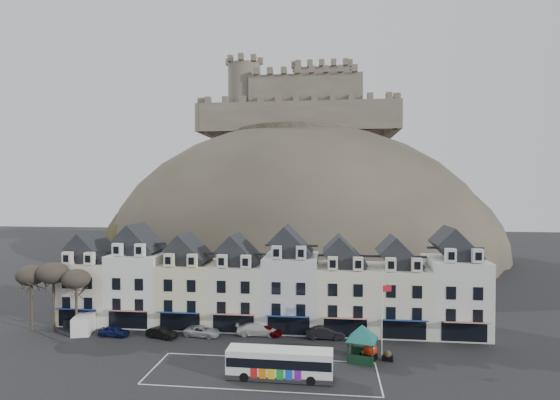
% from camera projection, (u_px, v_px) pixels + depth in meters
% --- Properties ---
extents(ground, '(300.00, 300.00, 0.00)m').
position_uv_depth(ground, '(240.00, 377.00, 41.24)').
color(ground, black).
rests_on(ground, ground).
extents(coach_bay_markings, '(22.00, 7.50, 0.01)m').
position_uv_depth(coach_bay_markings, '(263.00, 373.00, 42.25)').
color(coach_bay_markings, silver).
rests_on(coach_bay_markings, ground).
extents(townhouse_terrace, '(54.40, 9.35, 11.80)m').
position_uv_depth(townhouse_terrace, '(267.00, 285.00, 56.94)').
color(townhouse_terrace, white).
rests_on(townhouse_terrace, ground).
extents(castle_hill, '(100.00, 76.00, 68.00)m').
position_uv_depth(castle_hill, '(302.00, 259.00, 109.55)').
color(castle_hill, '#343128').
rests_on(castle_hill, ground).
extents(castle, '(50.20, 22.20, 22.00)m').
position_uv_depth(castle, '(301.00, 104.00, 115.52)').
color(castle, brown).
rests_on(castle, ground).
extents(tree_left_far, '(3.61, 3.61, 8.24)m').
position_uv_depth(tree_left_far, '(31.00, 276.00, 54.87)').
color(tree_left_far, '#362B22').
rests_on(tree_left_far, ground).
extents(tree_left_mid, '(3.78, 3.78, 8.64)m').
position_uv_depth(tree_left_mid, '(53.00, 274.00, 54.51)').
color(tree_left_mid, '#362B22').
rests_on(tree_left_mid, ground).
extents(tree_left_near, '(3.43, 3.43, 7.84)m').
position_uv_depth(tree_left_near, '(76.00, 280.00, 54.18)').
color(tree_left_near, '#362B22').
rests_on(tree_left_near, ground).
extents(bus, '(9.98, 2.44, 2.81)m').
position_uv_depth(bus, '(280.00, 362.00, 40.96)').
color(bus, '#262628').
rests_on(bus, ground).
extents(bus_shelter, '(5.82, 5.82, 3.79)m').
position_uv_depth(bus_shelter, '(362.00, 333.00, 45.14)').
color(bus_shelter, '#10311D').
rests_on(bus_shelter, ground).
extents(red_buoy, '(1.61, 1.61, 1.80)m').
position_uv_depth(red_buoy, '(370.00, 350.00, 45.61)').
color(red_buoy, black).
rests_on(red_buoy, ground).
extents(flagpole, '(1.08, 0.38, 7.75)m').
position_uv_depth(flagpole, '(383.00, 314.00, 46.64)').
color(flagpole, silver).
rests_on(flagpole, ground).
extents(white_van, '(3.27, 5.17, 2.19)m').
position_uv_depth(white_van, '(85.00, 323.00, 54.50)').
color(white_van, white).
rests_on(white_van, ground).
extents(planter_west, '(1.03, 0.77, 0.93)m').
position_uv_depth(planter_west, '(364.00, 354.00, 45.94)').
color(planter_west, black).
rests_on(planter_west, ground).
extents(planter_east, '(1.19, 0.77, 1.10)m').
position_uv_depth(planter_east, '(388.00, 356.00, 45.20)').
color(planter_east, black).
rests_on(planter_east, ground).
extents(car_navy, '(3.79, 1.76, 1.26)m').
position_uv_depth(car_navy, '(114.00, 331.00, 52.70)').
color(car_navy, '#0D1644').
rests_on(car_navy, ground).
extents(car_black, '(4.06, 2.34, 1.26)m').
position_uv_depth(car_black, '(162.00, 333.00, 52.11)').
color(car_black, black).
rests_on(car_black, ground).
extents(car_silver, '(4.53, 2.56, 1.21)m').
position_uv_depth(car_silver, '(202.00, 331.00, 52.77)').
color(car_silver, '#B2B4BA').
rests_on(car_silver, ground).
extents(car_white, '(5.33, 2.51, 1.50)m').
position_uv_depth(car_white, '(257.00, 329.00, 53.18)').
color(car_white, white).
rests_on(car_white, ground).
extents(car_maroon, '(4.03, 2.53, 1.28)m').
position_uv_depth(car_maroon, '(267.00, 330.00, 53.04)').
color(car_maroon, '#530406').
rests_on(car_maroon, ground).
extents(car_charcoal, '(4.65, 1.72, 1.52)m').
position_uv_depth(car_charcoal, '(325.00, 332.00, 51.84)').
color(car_charcoal, black).
rests_on(car_charcoal, ground).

